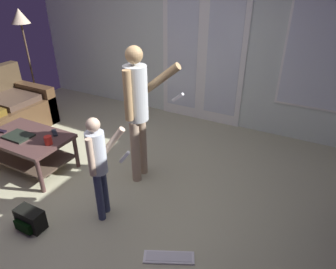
% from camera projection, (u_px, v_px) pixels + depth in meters
% --- Properties ---
extents(ground_plane, '(5.95, 4.64, 0.02)m').
position_uv_depth(ground_plane, '(108.00, 192.00, 3.43)').
color(ground_plane, '#B2B08B').
extents(wall_back_with_doors, '(5.95, 0.09, 2.84)m').
position_uv_depth(wall_back_with_doors, '(198.00, 32.00, 4.51)').
color(wall_back_with_doors, silver).
rests_on(wall_back_with_doors, ground_plane).
extents(coffee_table, '(1.00, 0.63, 0.46)m').
position_uv_depth(coffee_table, '(29.00, 145.00, 3.68)').
color(coffee_table, '#4D3430').
rests_on(coffee_table, ground_plane).
extents(person_adult, '(0.58, 0.45, 1.55)m').
position_uv_depth(person_adult, '(138.00, 105.00, 3.24)').
color(person_adult, tan).
rests_on(person_adult, ground_plane).
extents(person_child, '(0.32, 0.35, 1.09)m').
position_uv_depth(person_child, '(98.00, 161.00, 2.80)').
color(person_child, '#373E5D').
rests_on(person_child, ground_plane).
extents(floor_lamp, '(0.30, 0.30, 1.66)m').
position_uv_depth(floor_lamp, '(21.00, 25.00, 4.85)').
color(floor_lamp, '#2B332C').
rests_on(floor_lamp, ground_plane).
extents(backpack, '(0.28, 0.18, 0.21)m').
position_uv_depth(backpack, '(30.00, 220.00, 2.91)').
color(backpack, black).
rests_on(backpack, ground_plane).
extents(loose_keyboard, '(0.45, 0.31, 0.02)m').
position_uv_depth(loose_keyboard, '(169.00, 257.00, 2.64)').
color(loose_keyboard, white).
rests_on(loose_keyboard, ground_plane).
extents(laptop_closed, '(0.32, 0.24, 0.02)m').
position_uv_depth(laptop_closed, '(18.00, 136.00, 3.59)').
color(laptop_closed, black).
rests_on(laptop_closed, coffee_table).
extents(cup_near_edge, '(0.09, 0.09, 0.10)m').
position_uv_depth(cup_near_edge, '(48.00, 140.00, 3.43)').
color(cup_near_edge, red).
rests_on(cup_near_edge, coffee_table).
extents(tv_remote_black, '(0.17, 0.14, 0.02)m').
position_uv_depth(tv_remote_black, '(55.00, 133.00, 3.66)').
color(tv_remote_black, black).
rests_on(tv_remote_black, coffee_table).
extents(dvd_remote_slim, '(0.18, 0.08, 0.02)m').
position_uv_depth(dvd_remote_slim, '(0.00, 131.00, 3.71)').
color(dvd_remote_slim, black).
rests_on(dvd_remote_slim, coffee_table).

